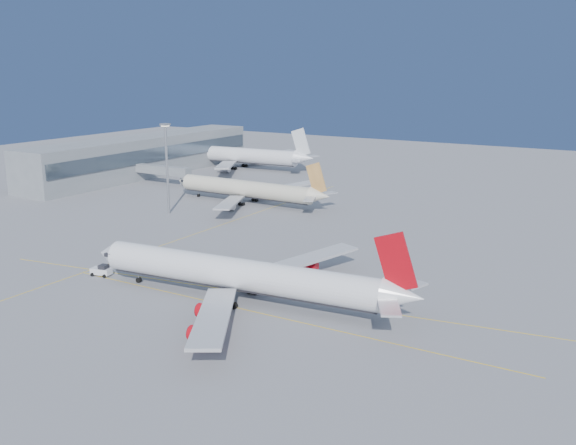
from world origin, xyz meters
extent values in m
plane|color=slate|center=(0.00, 0.00, 0.00)|extent=(500.00, 500.00, 0.00)
cube|color=gray|center=(-115.00, 85.00, 7.50)|extent=(18.00, 110.00, 15.00)
cube|color=#3F4C59|center=(-105.80, 85.00, 9.00)|extent=(0.40, 107.80, 5.00)
cube|color=gray|center=(-95.00, 72.00, 5.20)|extent=(22.00, 3.00, 3.00)
cylinder|color=gray|center=(-86.00, 72.00, 2.60)|extent=(0.70, 0.70, 5.20)
cube|color=gray|center=(-84.00, 72.00, 5.20)|extent=(3.20, 3.60, 3.40)
cube|color=yellow|center=(5.00, -14.00, 0.01)|extent=(90.00, 0.18, 0.02)
cube|color=yellow|center=(0.00, -6.00, 0.01)|extent=(118.86, 16.88, 0.02)
cube|color=yellow|center=(-40.00, 30.00, 0.01)|extent=(0.18, 140.00, 0.02)
cylinder|color=white|center=(-3.44, -10.76, 5.05)|extent=(54.69, 10.51, 5.64)
cone|color=white|center=(-32.66, -13.40, 5.05)|extent=(4.86, 6.01, 5.64)
cone|color=white|center=(27.04, -8.01, 5.64)|extent=(7.25, 5.94, 5.35)
cube|color=black|center=(-30.82, -13.23, 5.64)|extent=(2.03, 5.47, 0.68)
cube|color=#B7B7BC|center=(2.89, -26.03, 3.50)|extent=(18.86, 26.70, 0.53)
cube|color=#B7B7BC|center=(0.05, 5.40, 3.50)|extent=(14.70, 28.11, 0.53)
cube|color=#B20711|center=(25.59, -8.14, 11.08)|extent=(7.48, 1.11, 10.28)
cylinder|color=gray|center=(-25.65, -12.77, 1.65)|extent=(0.23, 0.23, 2.23)
cylinder|color=black|center=(-25.65, -12.77, 0.53)|extent=(1.13, 0.77, 1.07)
cylinder|color=gray|center=(-2.11, -14.64, 1.65)|extent=(0.31, 0.31, 2.23)
cylinder|color=black|center=(-2.11, -14.64, 0.53)|extent=(1.14, 0.97, 1.07)
cylinder|color=gray|center=(-2.83, -6.70, 1.65)|extent=(0.31, 0.31, 2.23)
cylinder|color=black|center=(-2.83, -6.70, 0.53)|extent=(1.14, 0.97, 1.07)
cylinder|color=#B20711|center=(-1.48, -21.33, 1.68)|extent=(4.86, 2.84, 2.43)
cylinder|color=#B20711|center=(3.39, -29.38, 1.68)|extent=(4.86, 2.84, 2.43)
cylinder|color=#B20711|center=(-3.41, -0.01, 1.68)|extent=(4.86, 2.84, 2.43)
cylinder|color=#B20711|center=(-0.06, 8.78, 1.68)|extent=(4.86, 2.84, 2.43)
cylinder|color=beige|center=(-50.23, 60.33, 4.59)|extent=(46.39, 5.96, 5.08)
cone|color=beige|center=(-75.34, 60.81, 4.59)|extent=(4.10, 5.15, 5.08)
cone|color=beige|center=(-23.97, 59.83, 5.12)|extent=(6.32, 4.94, 4.82)
cube|color=black|center=(-73.65, 60.78, 5.12)|extent=(1.52, 4.85, 0.62)
cube|color=#B7B7BC|center=(-46.20, 46.26, 3.19)|extent=(14.66, 24.54, 0.49)
cube|color=#B7B7BC|center=(-45.67, 74.23, 3.19)|extent=(15.44, 24.28, 0.49)
cube|color=#D79D50|center=(-25.31, 59.85, 10.08)|extent=(6.85, 0.53, 9.42)
cylinder|color=gray|center=(-69.21, 60.69, 1.51)|extent=(0.21, 0.21, 2.05)
cylinder|color=black|center=(-69.21, 60.69, 0.49)|extent=(0.99, 0.64, 0.98)
cylinder|color=gray|center=(-49.41, 56.71, 1.51)|extent=(0.28, 0.28, 2.05)
cylinder|color=black|center=(-49.41, 56.71, 0.49)|extent=(0.99, 0.82, 0.98)
cylinder|color=gray|center=(-49.27, 63.92, 1.51)|extent=(0.28, 0.28, 2.05)
cylinder|color=black|center=(-49.27, 63.92, 0.49)|extent=(0.99, 0.82, 0.98)
cylinder|color=#B7B7BC|center=(-48.71, 48.80, 1.52)|extent=(4.32, 2.31, 2.23)
cylinder|color=#B7B7BC|center=(-48.27, 71.79, 1.52)|extent=(4.32, 2.31, 2.23)
cylinder|color=white|center=(-93.53, 117.04, 5.56)|extent=(54.82, 9.98, 6.11)
cone|color=white|center=(-123.11, 114.93, 5.56)|extent=(5.33, 6.44, 6.11)
cone|color=white|center=(-62.53, 119.26, 6.22)|extent=(8.03, 6.33, 5.80)
cube|color=black|center=(-121.05, 115.07, 6.22)|extent=(2.15, 5.91, 0.76)
cube|color=#B7B7BC|center=(-87.36, 100.89, 3.88)|extent=(19.62, 28.29, 0.60)
cube|color=#B7B7BC|center=(-89.72, 133.91, 3.88)|extent=(16.19, 29.41, 0.60)
cube|color=silver|center=(-64.16, 119.15, 12.27)|extent=(8.40, 1.09, 11.54)
cylinder|color=gray|center=(-115.82, 115.45, 1.85)|extent=(0.26, 0.26, 2.51)
cylinder|color=black|center=(-115.82, 115.45, 0.60)|extent=(1.25, 0.85, 1.20)
cylinder|color=gray|center=(-92.13, 112.77, 1.85)|extent=(0.35, 0.35, 2.51)
cylinder|color=black|center=(-92.13, 112.77, 0.60)|extent=(1.27, 1.06, 1.20)
cylinder|color=gray|center=(-92.75, 121.47, 1.85)|extent=(0.35, 0.35, 2.51)
cylinder|color=black|center=(-92.75, 121.47, 0.60)|extent=(1.27, 1.06, 1.20)
cylinder|color=#B7B7BC|center=(-90.63, 103.61, 1.84)|extent=(5.42, 3.09, 2.73)
cylinder|color=#B7B7BC|center=(-92.58, 130.76, 1.84)|extent=(5.42, 3.09, 2.73)
cube|color=white|center=(-35.34, -13.33, 0.93)|extent=(4.44, 2.83, 1.23)
cube|color=black|center=(-34.73, -13.21, 1.85)|extent=(1.96, 2.04, 0.93)
cylinder|color=black|center=(-36.54, -14.67, 0.36)|extent=(0.78, 0.49, 0.72)
cylinder|color=black|center=(-36.96, -12.55, 0.36)|extent=(0.78, 0.49, 0.72)
cylinder|color=black|center=(-33.71, -14.10, 0.36)|extent=(0.78, 0.49, 0.72)
cylinder|color=black|center=(-34.13, -11.98, 0.36)|extent=(0.78, 0.49, 0.72)
cylinder|color=gray|center=(-61.24, 37.08, 12.67)|extent=(0.71, 0.71, 25.33)
cube|color=gray|center=(-61.24, 37.08, 25.54)|extent=(2.23, 2.23, 0.51)
cube|color=white|center=(-61.24, 37.08, 25.13)|extent=(1.62, 1.62, 0.25)
camera|label=1|loc=(60.57, -100.42, 41.25)|focal=40.00mm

